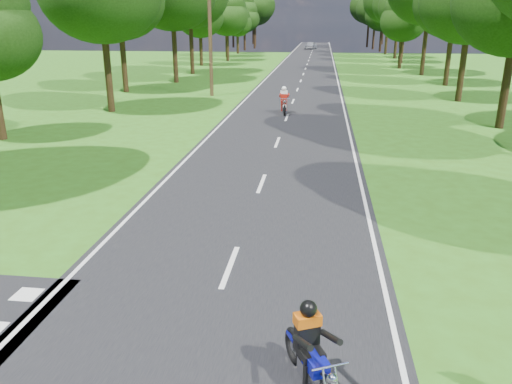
# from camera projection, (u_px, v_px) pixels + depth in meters

# --- Properties ---
(ground) EXTENTS (160.00, 160.00, 0.00)m
(ground) POSITION_uv_depth(u_px,v_px,m) (211.00, 318.00, 9.19)
(ground) COLOR #2F5B14
(ground) RESTS_ON ground
(main_road) EXTENTS (7.00, 140.00, 0.02)m
(main_road) POSITION_uv_depth(u_px,v_px,m) (305.00, 69.00, 56.06)
(main_road) COLOR black
(main_road) RESTS_ON ground
(road_markings) EXTENTS (7.40, 140.00, 0.01)m
(road_markings) POSITION_uv_depth(u_px,v_px,m) (304.00, 70.00, 54.32)
(road_markings) COLOR silver
(road_markings) RESTS_ON main_road
(telegraph_pole) EXTENTS (1.20, 0.26, 8.00)m
(telegraph_pole) POSITION_uv_depth(u_px,v_px,m) (210.00, 37.00, 34.84)
(telegraph_pole) COLOR #382616
(telegraph_pole) RESTS_ON ground
(rider_near_blue) EXTENTS (1.22, 1.77, 1.41)m
(rider_near_blue) POSITION_uv_depth(u_px,v_px,m) (312.00, 350.00, 7.13)
(rider_near_blue) COLOR #0D1299
(rider_near_blue) RESTS_ON main_road
(rider_far_red) EXTENTS (0.85, 1.92, 1.55)m
(rider_far_red) POSITION_uv_depth(u_px,v_px,m) (284.00, 100.00, 28.96)
(rider_far_red) COLOR #981A0B
(rider_far_red) RESTS_ON main_road
(distant_car) EXTENTS (2.49, 4.26, 1.36)m
(distant_car) POSITION_uv_depth(u_px,v_px,m) (311.00, 45.00, 93.64)
(distant_car) COLOR #B8BBC0
(distant_car) RESTS_ON main_road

